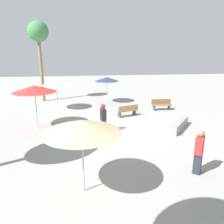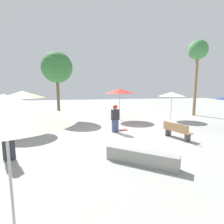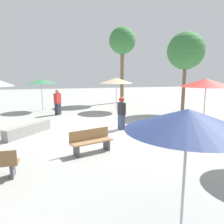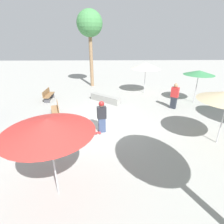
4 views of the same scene
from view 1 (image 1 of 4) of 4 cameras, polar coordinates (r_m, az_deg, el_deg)
The scene contains 12 objects.
ground_plane at distance 13.05m, azimuth 1.32°, elevation -4.84°, with size 60.00×60.00×0.00m, color #9E9E99.
skater_main at distance 12.51m, azimuth -2.31°, elevation -1.33°, with size 0.49×0.34×1.70m.
skateboard at distance 13.19m, azimuth -3.64°, elevation -4.36°, with size 0.82×0.30×0.07m.
concrete_ledge at distance 13.80m, azimuth 17.11°, elevation -3.27°, with size 2.29×1.98×0.51m.
bench_near at distance 15.70m, azimuth 4.04°, elevation 0.33°, with size 0.93×1.66×0.85m.
bench_far at distance 17.88m, azimuth 12.81°, elevation 1.88°, with size 0.44×1.60×0.85m.
shade_umbrella_tan at distance 6.87m, azimuth -7.92°, elevation -3.75°, with size 2.51×2.51×2.51m.
shade_umbrella_navy at distance 19.61m, azimuth -1.37°, elevation 8.57°, with size 2.13×2.13×2.33m.
shade_umbrella_red at distance 13.66m, azimuth -19.61°, elevation 5.72°, with size 2.53×2.53×2.62m.
shade_umbrella_white at distance 17.78m, azimuth -14.33°, elevation 7.39°, with size 2.18×2.18×2.34m.
palm_tree_right at distance 21.33m, azimuth -18.69°, elevation 18.72°, with size 1.81×1.81×7.12m.
bystander_watching at distance 9.04m, azimuth 21.72°, elevation -9.63°, with size 0.54×0.51×1.76m.
Camera 1 is at (12.06, -1.94, 4.57)m, focal length 35.00 mm.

